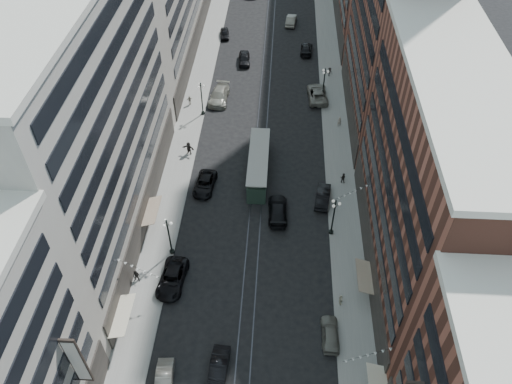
% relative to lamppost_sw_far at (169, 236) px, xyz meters
% --- Properties ---
extents(ground, '(220.00, 220.00, 0.00)m').
position_rel_lamppost_sw_far_xyz_m(ground, '(9.20, 32.00, -3.10)').
color(ground, black).
rests_on(ground, ground).
extents(sidewalk_west, '(4.00, 180.00, 0.15)m').
position_rel_lamppost_sw_far_xyz_m(sidewalk_west, '(-1.80, 42.00, -3.02)').
color(sidewalk_west, gray).
rests_on(sidewalk_west, ground).
extents(sidewalk_east, '(4.00, 180.00, 0.15)m').
position_rel_lamppost_sw_far_xyz_m(sidewalk_east, '(20.20, 42.00, -3.02)').
color(sidewalk_east, gray).
rests_on(sidewalk_east, ground).
extents(rail_west, '(0.12, 180.00, 0.02)m').
position_rel_lamppost_sw_far_xyz_m(rail_west, '(8.50, 42.00, -3.09)').
color(rail_west, '#2D2D33').
rests_on(rail_west, ground).
extents(rail_east, '(0.12, 180.00, 0.02)m').
position_rel_lamppost_sw_far_xyz_m(rail_east, '(9.90, 42.00, -3.09)').
color(rail_east, '#2D2D33').
rests_on(rail_east, ground).
extents(building_west_mid, '(8.00, 36.00, 28.00)m').
position_rel_lamppost_sw_far_xyz_m(building_west_mid, '(-7.80, 5.00, 10.90)').
color(building_west_mid, gray).
rests_on(building_west_mid, ground).
extents(building_east_mid, '(8.00, 30.00, 24.00)m').
position_rel_lamppost_sw_far_xyz_m(building_east_mid, '(26.20, -0.00, 8.90)').
color(building_east_mid, brown).
rests_on(building_east_mid, ground).
extents(lamppost_sw_far, '(1.03, 1.14, 5.52)m').
position_rel_lamppost_sw_far_xyz_m(lamppost_sw_far, '(0.00, 0.00, 0.00)').
color(lamppost_sw_far, black).
rests_on(lamppost_sw_far, sidewalk_west).
extents(lamppost_sw_mid, '(1.03, 1.14, 5.52)m').
position_rel_lamppost_sw_far_xyz_m(lamppost_sw_mid, '(0.00, 27.00, 0.00)').
color(lamppost_sw_mid, black).
rests_on(lamppost_sw_mid, sidewalk_west).
extents(lamppost_se_far, '(1.03, 1.14, 5.52)m').
position_rel_lamppost_sw_far_xyz_m(lamppost_se_far, '(18.40, 4.00, 0.00)').
color(lamppost_se_far, black).
rests_on(lamppost_se_far, sidewalk_east).
extents(lamppost_se_mid, '(1.03, 1.14, 5.52)m').
position_rel_lamppost_sw_far_xyz_m(lamppost_se_mid, '(18.40, 32.00, 0.00)').
color(lamppost_se_mid, black).
rests_on(lamppost_se_mid, sidewalk_east).
extents(streetcar, '(2.57, 11.63, 3.22)m').
position_rel_lamppost_sw_far_xyz_m(streetcar, '(9.20, 14.06, -1.61)').
color(streetcar, '#23372B').
rests_on(streetcar, ground).
extents(car_1, '(1.86, 4.47, 1.44)m').
position_rel_lamppost_sw_far_xyz_m(car_1, '(2.05, -15.42, -2.38)').
color(car_1, gray).
rests_on(car_1, ground).
extents(car_2, '(3.11, 5.93, 1.59)m').
position_rel_lamppost_sw_far_xyz_m(car_2, '(0.80, -4.08, -2.30)').
color(car_2, black).
rests_on(car_2, ground).
extents(car_4, '(1.82, 4.35, 1.47)m').
position_rel_lamppost_sw_far_xyz_m(car_4, '(17.60, -9.70, -2.36)').
color(car_4, '#646359').
rests_on(car_4, ground).
extents(car_5, '(1.93, 4.80, 1.55)m').
position_rel_lamppost_sw_far_xyz_m(car_5, '(6.94, -14.02, -2.32)').
color(car_5, black).
rests_on(car_5, ground).
extents(pedestrian_2, '(0.88, 0.57, 1.70)m').
position_rel_lamppost_sw_far_xyz_m(pedestrian_2, '(-3.06, -4.15, -2.09)').
color(pedestrian_2, black).
rests_on(pedestrian_2, sidewalk_west).
extents(pedestrian_4, '(0.61, 0.95, 1.50)m').
position_rel_lamppost_sw_far_xyz_m(pedestrian_4, '(18.85, -5.84, -2.20)').
color(pedestrian_4, beige).
rests_on(pedestrian_4, sidewalk_east).
extents(car_7, '(2.92, 5.46, 1.46)m').
position_rel_lamppost_sw_far_xyz_m(car_7, '(2.40, 10.93, -2.37)').
color(car_7, black).
rests_on(car_7, ground).
extents(car_8, '(3.29, 6.40, 1.78)m').
position_rel_lamppost_sw_far_xyz_m(car_8, '(2.03, 31.05, -2.21)').
color(car_8, gray).
rests_on(car_8, ground).
extents(car_9, '(2.14, 4.21, 1.37)m').
position_rel_lamppost_sw_far_xyz_m(car_9, '(0.80, 51.85, -2.41)').
color(car_9, black).
rests_on(car_9, ground).
extents(car_10, '(2.33, 5.04, 1.60)m').
position_rel_lamppost_sw_far_xyz_m(car_10, '(17.60, 9.48, -2.30)').
color(car_10, black).
rests_on(car_10, ground).
extents(car_11, '(3.36, 6.53, 1.76)m').
position_rel_lamppost_sw_far_xyz_m(car_11, '(17.60, 32.39, -2.21)').
color(car_11, gray).
rests_on(car_11, ground).
extents(car_12, '(2.41, 5.16, 1.46)m').
position_rel_lamppost_sw_far_xyz_m(car_12, '(16.08, 46.85, -2.37)').
color(car_12, black).
rests_on(car_12, ground).
extents(car_13, '(2.27, 4.91, 1.63)m').
position_rel_lamppost_sw_far_xyz_m(car_13, '(5.19, 42.70, -2.28)').
color(car_13, black).
rests_on(car_13, ground).
extents(car_14, '(2.30, 5.22, 1.67)m').
position_rel_lamppost_sw_far_xyz_m(car_14, '(13.26, 57.82, -2.26)').
color(car_14, gray).
rests_on(car_14, ground).
extents(pedestrian_5, '(1.86, 1.01, 1.92)m').
position_rel_lamppost_sw_far_xyz_m(pedestrian_5, '(-0.69, 17.53, -1.98)').
color(pedestrian_5, black).
rests_on(pedestrian_5, sidewalk_west).
extents(pedestrian_6, '(0.98, 0.70, 1.53)m').
position_rel_lamppost_sw_far_xyz_m(pedestrian_6, '(-2.37, 29.38, -2.18)').
color(pedestrian_6, '#9F9684').
rests_on(pedestrian_6, sidewalk_west).
extents(pedestrian_7, '(0.83, 0.61, 1.52)m').
position_rel_lamppost_sw_far_xyz_m(pedestrian_7, '(20.33, 12.89, -2.19)').
color(pedestrian_7, black).
rests_on(pedestrian_7, sidewalk_east).
extents(pedestrian_8, '(0.62, 0.43, 1.63)m').
position_rel_lamppost_sw_far_xyz_m(pedestrian_8, '(20.60, 25.09, -2.13)').
color(pedestrian_8, '#A69A89').
rests_on(pedestrian_8, sidewalk_east).
extents(pedestrian_9, '(1.07, 0.73, 1.53)m').
position_rel_lamppost_sw_far_xyz_m(pedestrian_9, '(19.84, 38.99, -2.18)').
color(pedestrian_9, black).
rests_on(pedestrian_9, sidewalk_east).
extents(car_extra_0, '(2.54, 5.82, 1.67)m').
position_rel_lamppost_sw_far_xyz_m(car_extra_0, '(11.97, 6.71, -2.26)').
color(car_extra_0, black).
rests_on(car_extra_0, ground).
extents(car_extra_1, '(2.14, 4.86, 1.39)m').
position_rel_lamppost_sw_far_xyz_m(car_extra_1, '(2.40, 30.41, -2.40)').
color(car_extra_1, slate).
rests_on(car_extra_1, ground).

